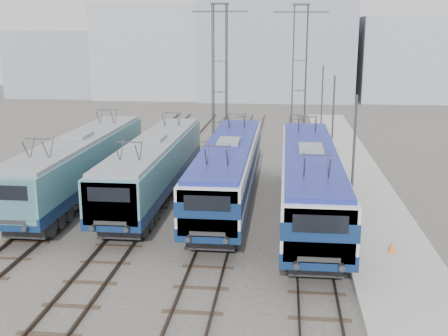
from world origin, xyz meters
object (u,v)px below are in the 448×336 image
(safety_cone, at_px, (392,246))
(mast_mid, at_px, (332,128))
(locomotive_center_left, at_px, (154,164))
(mast_rear, at_px, (322,106))
(locomotive_far_left, at_px, (79,162))
(catenary_tower_east, at_px, (299,71))
(locomotive_center_right, at_px, (228,167))
(locomotive_far_right, at_px, (310,177))
(catenary_tower_west, at_px, (220,72))
(mast_front, at_px, (353,170))

(safety_cone, bearing_deg, mast_mid, 96.48)
(locomotive_center_left, distance_m, mast_rear, 21.43)
(locomotive_far_left, distance_m, catenary_tower_east, 21.71)
(locomotive_center_right, relative_size, mast_mid, 2.57)
(locomotive_far_right, xyz_separation_m, catenary_tower_west, (-6.75, 17.26, 4.27))
(mast_front, xyz_separation_m, safety_cone, (1.60, -2.11, -2.94))
(catenary_tower_west, bearing_deg, mast_rear, 24.94)
(mast_mid, distance_m, mast_rear, 12.00)
(catenary_tower_east, distance_m, mast_front, 22.32)
(locomotive_far_right, xyz_separation_m, safety_cone, (3.45, -4.85, -1.81))
(locomotive_center_right, bearing_deg, mast_front, -37.16)
(locomotive_far_left, bearing_deg, mast_rear, 50.51)
(locomotive_far_right, distance_m, safety_cone, 6.22)
(locomotive_center_left, xyz_separation_m, mast_rear, (10.85, 18.43, 1.30))
(locomotive_center_left, bearing_deg, locomotive_far_right, -17.47)
(catenary_tower_east, bearing_deg, mast_front, -84.55)
(catenary_tower_west, height_order, mast_mid, catenary_tower_west)
(catenary_tower_west, relative_size, safety_cone, 22.68)
(locomotive_center_right, xyz_separation_m, catenary_tower_east, (4.25, 17.19, 4.35))
(mast_rear, distance_m, safety_cone, 26.32)
(mast_mid, bearing_deg, catenary_tower_east, 101.86)
(catenary_tower_east, distance_m, mast_rear, 4.28)
(mast_mid, relative_size, mast_rear, 1.00)
(locomotive_center_left, xyz_separation_m, mast_front, (10.85, -5.57, 1.30))
(locomotive_center_right, height_order, mast_rear, mast_rear)
(catenary_tower_west, distance_m, mast_mid, 12.16)
(mast_rear, bearing_deg, locomotive_far_left, -129.49)
(mast_front, xyz_separation_m, mast_rear, (0.00, 24.00, 0.00))
(locomotive_center_left, relative_size, locomotive_far_right, 0.95)
(locomotive_far_right, height_order, safety_cone, locomotive_far_right)
(locomotive_far_right, distance_m, catenary_tower_east, 19.73)
(locomotive_far_left, bearing_deg, locomotive_center_right, -3.53)
(locomotive_center_left, height_order, safety_cone, locomotive_center_left)
(mast_rear, bearing_deg, safety_cone, -86.49)
(catenary_tower_east, relative_size, mast_rear, 1.71)
(locomotive_far_left, height_order, mast_mid, mast_mid)
(locomotive_center_left, xyz_separation_m, safety_cone, (12.45, -7.68, -1.64))
(locomotive_center_left, relative_size, mast_front, 2.52)
(locomotive_center_right, relative_size, safety_cone, 33.97)
(locomotive_far_left, relative_size, locomotive_center_right, 1.01)
(locomotive_center_left, height_order, catenary_tower_east, catenary_tower_east)
(mast_mid, bearing_deg, mast_front, -90.00)
(locomotive_center_left, bearing_deg, locomotive_center_right, -9.55)
(locomotive_far_right, distance_m, mast_mid, 9.51)
(locomotive_center_left, distance_m, catenary_tower_west, 15.26)
(locomotive_far_left, relative_size, mast_mid, 2.60)
(locomotive_center_left, height_order, locomotive_center_right, locomotive_center_right)
(locomotive_far_left, relative_size, locomotive_center_left, 1.03)
(locomotive_center_left, distance_m, mast_mid, 12.68)
(locomotive_center_right, bearing_deg, locomotive_center_left, 170.45)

